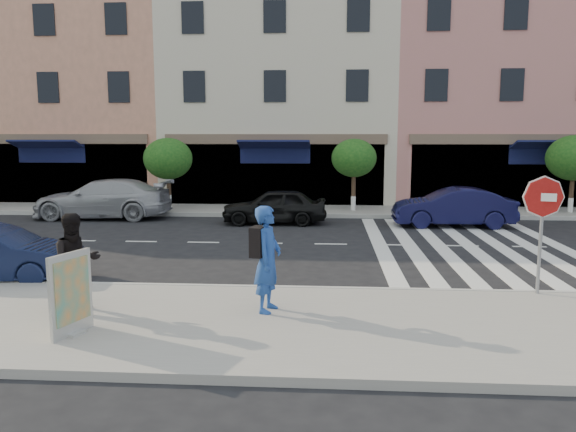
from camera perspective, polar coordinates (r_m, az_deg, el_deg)
The scene contains 16 objects.
ground at distance 13.66m, azimuth -3.99°, elevation -6.01°, with size 120.00×120.00×0.00m, color black.
sidewalk_near at distance 10.10m, azimuth -6.97°, elevation -10.85°, with size 60.00×4.50×0.15m, color gray.
sidewalk_far at distance 24.40m, azimuth -0.44°, elevation 0.55°, with size 60.00×3.00×0.15m, color gray.
building_west_mid at distance 32.94m, azimuth -19.67°, elevation 14.18°, with size 10.00×9.00×14.00m, color tan.
building_centre at distance 30.27m, azimuth -0.53°, elevation 12.35°, with size 11.00×9.00×11.00m, color beige.
building_east_mid at distance 31.77m, azimuth 22.24°, elevation 13.37°, with size 13.00×9.00×13.00m, color #BA726F.
street_tree_wb at distance 24.89m, azimuth -12.10°, elevation 5.69°, with size 2.10×2.10×3.06m.
street_tree_c at distance 23.96m, azimuth 6.72°, elevation 5.83°, with size 1.90×1.90×3.04m.
street_tree_ea at distance 25.99m, azimuth 27.04°, elevation 5.25°, with size 2.20×2.20×3.19m.
stop_sign at distance 12.32m, azimuth 24.47°, elevation 0.73°, with size 0.82×0.29×2.41m.
photographer at distance 10.25m, azimuth -2.06°, elevation -4.38°, with size 0.71×0.47×1.95m, color navy.
walker at distance 11.01m, azimuth -20.73°, elevation -4.42°, with size 0.88×0.69×1.81m, color black.
poster_board at distance 9.78m, azimuth -21.16°, elevation -7.50°, with size 0.40×0.86×1.36m.
car_far_left at distance 23.83m, azimuth -18.32°, elevation 1.67°, with size 2.22×5.45×1.58m, color #9F9FA4.
car_far_mid at distance 21.25m, azimuth -1.41°, elevation 1.01°, with size 1.59×3.94×1.34m, color black.
car_far_right at distance 21.47m, azimuth 16.42°, elevation 0.87°, with size 1.52×4.35×1.43m, color black.
Camera 1 is at (1.85, -13.11, 3.38)m, focal length 35.00 mm.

